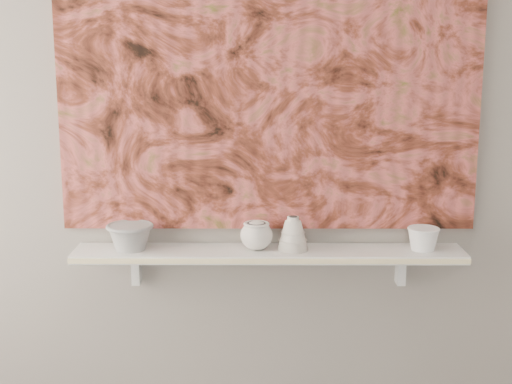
{
  "coord_description": "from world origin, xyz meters",
  "views": [
    {
      "loc": [
        -0.04,
        -0.96,
        1.66
      ],
      "look_at": [
        -0.05,
        1.49,
        1.15
      ],
      "focal_mm": 50.0,
      "sensor_mm": 36.0,
      "label": 1
    }
  ],
  "objects_px": {
    "painting": "(269,77)",
    "bowl_white": "(423,239)",
    "bell_vessel": "(293,233)",
    "cup_cream": "(256,235)",
    "bowl_grey": "(130,236)",
    "shelf": "(269,254)"
  },
  "relations": [
    {
      "from": "shelf",
      "to": "bell_vessel",
      "type": "bearing_deg",
      "value": 0.0
    },
    {
      "from": "cup_cream",
      "to": "bell_vessel",
      "type": "xyz_separation_m",
      "value": [
        0.13,
        0.0,
        0.01
      ]
    },
    {
      "from": "bell_vessel",
      "to": "cup_cream",
      "type": "bearing_deg",
      "value": 180.0
    },
    {
      "from": "painting",
      "to": "cup_cream",
      "type": "xyz_separation_m",
      "value": [
        -0.04,
        -0.08,
        -0.56
      ]
    },
    {
      "from": "bowl_white",
      "to": "bowl_grey",
      "type": "bearing_deg",
      "value": 180.0
    },
    {
      "from": "painting",
      "to": "bowl_white",
      "type": "distance_m",
      "value": 0.8
    },
    {
      "from": "bowl_grey",
      "to": "bell_vessel",
      "type": "height_order",
      "value": "bell_vessel"
    },
    {
      "from": "painting",
      "to": "shelf",
      "type": "bearing_deg",
      "value": -90.0
    },
    {
      "from": "shelf",
      "to": "painting",
      "type": "bearing_deg",
      "value": 90.0
    },
    {
      "from": "shelf",
      "to": "bowl_grey",
      "type": "relative_size",
      "value": 8.3
    },
    {
      "from": "painting",
      "to": "bowl_grey",
      "type": "distance_m",
      "value": 0.75
    },
    {
      "from": "bell_vessel",
      "to": "bowl_white",
      "type": "height_order",
      "value": "bell_vessel"
    },
    {
      "from": "bell_vessel",
      "to": "bowl_white",
      "type": "xyz_separation_m",
      "value": [
        0.47,
        0.0,
        -0.02
      ]
    },
    {
      "from": "painting",
      "to": "cup_cream",
      "type": "distance_m",
      "value": 0.56
    },
    {
      "from": "shelf",
      "to": "cup_cream",
      "type": "bearing_deg",
      "value": 180.0
    },
    {
      "from": "shelf",
      "to": "painting",
      "type": "xyz_separation_m",
      "value": [
        0.0,
        0.08,
        0.62
      ]
    },
    {
      "from": "painting",
      "to": "bell_vessel",
      "type": "xyz_separation_m",
      "value": [
        0.09,
        -0.08,
        -0.55
      ]
    },
    {
      "from": "cup_cream",
      "to": "bell_vessel",
      "type": "bearing_deg",
      "value": 0.0
    },
    {
      "from": "painting",
      "to": "bowl_white",
      "type": "bearing_deg",
      "value": -8.29
    },
    {
      "from": "shelf",
      "to": "bell_vessel",
      "type": "height_order",
      "value": "bell_vessel"
    },
    {
      "from": "painting",
      "to": "cup_cream",
      "type": "relative_size",
      "value": 13.04
    },
    {
      "from": "shelf",
      "to": "bowl_grey",
      "type": "bearing_deg",
      "value": 180.0
    }
  ]
}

